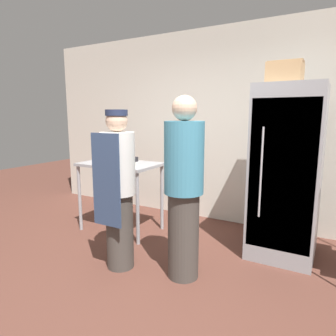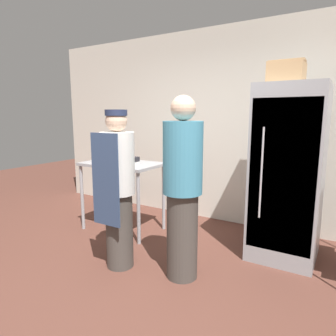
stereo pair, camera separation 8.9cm
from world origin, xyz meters
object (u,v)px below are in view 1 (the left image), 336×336
at_px(donut_box, 106,158).
at_px(person_baker, 118,188).
at_px(refrigerator, 286,173).
at_px(person_customer, 184,188).
at_px(cardboard_storage_box, 285,73).
at_px(binder_stack, 124,161).
at_px(blender_pitcher, 125,152).

distance_m(donut_box, person_baker, 1.24).
xyz_separation_m(refrigerator, person_customer, (-0.75, -0.98, -0.05)).
bearing_deg(cardboard_storage_box, binder_stack, -167.19).
bearing_deg(binder_stack, cardboard_storage_box, 12.81).
bearing_deg(cardboard_storage_box, person_customer, -125.99).
height_order(refrigerator, person_baker, refrigerator).
height_order(binder_stack, person_baker, person_baker).
height_order(donut_box, person_baker, person_baker).
relative_size(refrigerator, binder_stack, 5.96).
xyz_separation_m(donut_box, person_customer, (1.55, -0.70, -0.09)).
relative_size(refrigerator, person_baker, 1.16).
xyz_separation_m(donut_box, person_baker, (0.90, -0.85, -0.14)).
distance_m(cardboard_storage_box, person_baker, 2.06).
bearing_deg(blender_pitcher, refrigerator, 4.85).
bearing_deg(blender_pitcher, binder_stack, -55.06).
relative_size(binder_stack, person_customer, 0.18).
bearing_deg(person_baker, person_customer, 13.17).
height_order(donut_box, cardboard_storage_box, cardboard_storage_box).
distance_m(person_baker, person_customer, 0.67).
relative_size(donut_box, person_baker, 0.17).
bearing_deg(cardboard_storage_box, person_baker, -140.72).
xyz_separation_m(refrigerator, cardboard_storage_box, (-0.07, -0.05, 1.04)).
xyz_separation_m(blender_pitcher, cardboard_storage_box, (1.98, 0.12, 0.92)).
height_order(donut_box, binder_stack, donut_box).
relative_size(person_baker, person_customer, 0.93).
bearing_deg(donut_box, blender_pitcher, 24.58).
bearing_deg(binder_stack, person_baker, -56.36).
bearing_deg(person_customer, cardboard_storage_box, 54.01).
bearing_deg(refrigerator, binder_stack, -166.18).
distance_m(binder_stack, person_customer, 1.23).
height_order(blender_pitcher, cardboard_storage_box, cardboard_storage_box).
distance_m(refrigerator, blender_pitcher, 2.06).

